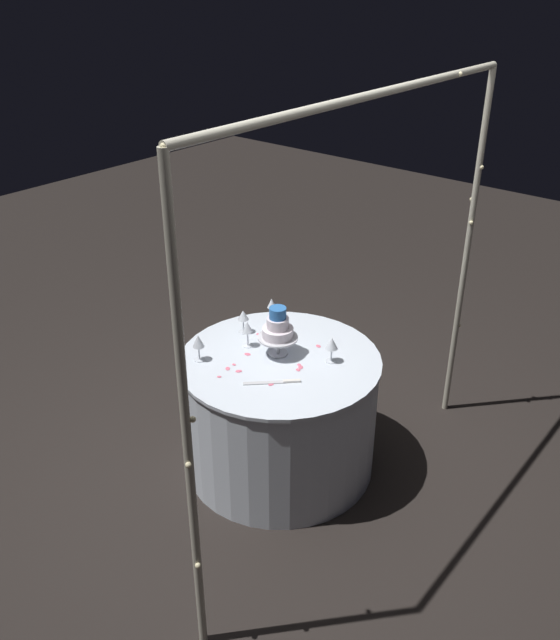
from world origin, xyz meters
TOP-DOWN VIEW (x-y plane):
  - ground_plane at (0.00, 0.00)m, footprint 12.00×12.00m
  - decorative_arch at (0.00, 0.50)m, footprint 2.29×0.06m
  - main_table at (0.00, 0.00)m, footprint 1.11×1.11m
  - tiered_cake at (-0.03, -0.04)m, footprint 0.22×0.22m
  - wine_glass_0 at (0.29, -0.33)m, footprint 0.06×0.06m
  - wine_glass_1 at (-0.09, -0.35)m, footprint 0.06×0.06m
  - wine_glass_2 at (-0.27, -0.29)m, footprint 0.06×0.06m
  - wine_glass_3 at (0.01, -0.23)m, footprint 0.06×0.06m
  - wine_glass_4 at (-0.15, 0.23)m, footprint 0.07×0.07m
  - cake_knife at (0.20, 0.13)m, footprint 0.22×0.23m
  - rose_petal_0 at (0.00, 0.14)m, footprint 0.05×0.04m
  - rose_petal_1 at (0.03, 0.15)m, footprint 0.03×0.04m
  - rose_petal_2 at (0.21, -0.15)m, footprint 0.02×0.03m
  - rose_petal_3 at (0.26, -0.15)m, footprint 0.04×0.04m
  - rose_petal_4 at (-0.01, 0.12)m, footprint 0.03×0.03m
  - rose_petal_5 at (-0.13, -0.26)m, footprint 0.03×0.04m
  - rose_petal_6 at (0.34, -0.13)m, footprint 0.03×0.03m
  - rose_petal_7 at (0.08, -0.16)m, footprint 0.03×0.04m
  - rose_petal_8 at (-0.15, -0.17)m, footprint 0.03×0.04m
  - rose_petal_9 at (-0.24, 0.08)m, footprint 0.03×0.04m
  - rose_petal_10 at (0.24, -0.08)m, footprint 0.04×0.04m
  - rose_petal_11 at (0.22, 0.13)m, footprint 0.04×0.03m

SIDE VIEW (x-z plane):
  - ground_plane at x=0.00m, z-range 0.00..0.00m
  - main_table at x=0.00m, z-range 0.00..0.72m
  - rose_petal_0 at x=0.00m, z-range 0.72..0.72m
  - rose_petal_1 at x=0.03m, z-range 0.72..0.72m
  - rose_petal_2 at x=0.21m, z-range 0.72..0.72m
  - rose_petal_3 at x=0.26m, z-range 0.72..0.72m
  - rose_petal_4 at x=-0.01m, z-range 0.72..0.72m
  - rose_petal_5 at x=-0.13m, z-range 0.72..0.72m
  - rose_petal_6 at x=0.34m, z-range 0.72..0.72m
  - rose_petal_7 at x=0.08m, z-range 0.72..0.72m
  - rose_petal_8 at x=-0.15m, z-range 0.72..0.72m
  - rose_petal_9 at x=-0.24m, z-range 0.72..0.72m
  - rose_petal_10 at x=0.24m, z-range 0.72..0.72m
  - rose_petal_11 at x=0.22m, z-range 0.72..0.72m
  - cake_knife at x=0.20m, z-range 0.72..0.73m
  - wine_glass_1 at x=-0.09m, z-range 0.75..0.90m
  - wine_glass_4 at x=-0.15m, z-range 0.75..0.90m
  - wine_glass_0 at x=0.29m, z-range 0.75..0.91m
  - wine_glass_3 at x=0.01m, z-range 0.76..0.91m
  - wine_glass_2 at x=-0.27m, z-range 0.76..0.93m
  - tiered_cake at x=-0.03m, z-range 0.74..1.02m
  - decorative_arch at x=0.00m, z-range 0.36..2.53m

